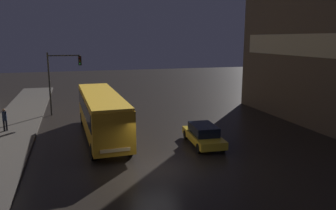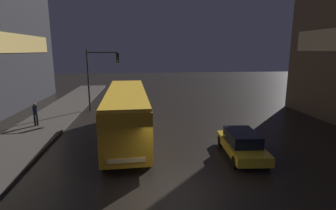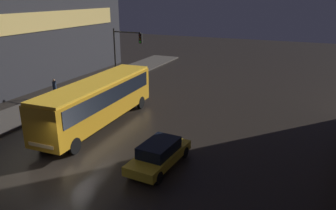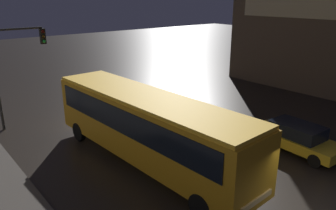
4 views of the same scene
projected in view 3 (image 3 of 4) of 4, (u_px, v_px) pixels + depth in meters
name	position (u px, v px, depth m)	size (l,w,h in m)	color
ground_plane	(55.00, 179.00, 16.71)	(120.00, 120.00, 0.00)	black
sidewalk_left	(55.00, 101.00, 28.80)	(4.00, 48.00, 0.15)	#47423D
bus_near	(98.00, 98.00, 23.06)	(2.93, 11.77, 3.28)	orange
car_taxi	(159.00, 154.00, 17.79)	(2.09, 4.62, 1.42)	gold
pedestrian_far	(55.00, 87.00, 29.03)	(0.46, 0.46, 1.75)	black
traffic_light_main	(124.00, 49.00, 31.03)	(3.10, 0.35, 5.95)	#2D2D2D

